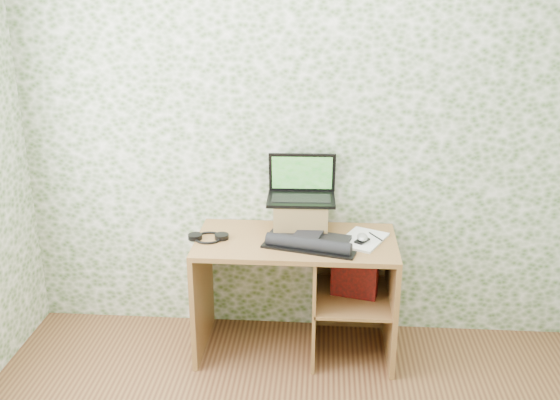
# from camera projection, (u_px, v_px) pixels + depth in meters

# --- Properties ---
(wall_back) EXTENTS (3.50, 0.00, 3.50)m
(wall_back) POSITION_uv_depth(u_px,v_px,m) (299.00, 138.00, 3.83)
(wall_back) COLOR white
(wall_back) RESTS_ON ground
(desk) EXTENTS (1.20, 0.60, 0.75)m
(desk) POSITION_uv_depth(u_px,v_px,m) (308.00, 278.00, 3.84)
(desk) COLOR brown
(desk) RESTS_ON floor
(riser) EXTENTS (0.33, 0.28, 0.20)m
(riser) POSITION_uv_depth(u_px,v_px,m) (301.00, 216.00, 3.83)
(riser) COLOR olive
(riser) RESTS_ON desk
(laptop) EXTENTS (0.42, 0.30, 0.28)m
(laptop) POSITION_uv_depth(u_px,v_px,m) (301.00, 189.00, 3.81)
(laptop) COLOR black
(laptop) RESTS_ON riser
(keyboard) EXTENTS (0.56, 0.40, 0.08)m
(keyboard) POSITION_uv_depth(u_px,v_px,m) (309.00, 241.00, 3.64)
(keyboard) COLOR black
(keyboard) RESTS_ON desk
(headphones) EXTENTS (0.24, 0.19, 0.03)m
(headphones) POSITION_uv_depth(u_px,v_px,m) (208.00, 237.00, 3.73)
(headphones) COLOR black
(headphones) RESTS_ON desk
(notepad) EXTENTS (0.34, 0.38, 0.01)m
(notepad) POSITION_uv_depth(u_px,v_px,m) (363.00, 240.00, 3.71)
(notepad) COLOR silver
(notepad) RESTS_ON desk
(mouse) EXTENTS (0.11, 0.12, 0.03)m
(mouse) POSITION_uv_depth(u_px,v_px,m) (362.00, 239.00, 3.66)
(mouse) COLOR silver
(mouse) RESTS_ON notepad
(pen) EXTENTS (0.07, 0.12, 0.01)m
(pen) POSITION_uv_depth(u_px,v_px,m) (376.00, 237.00, 3.72)
(pen) COLOR black
(pen) RESTS_ON notepad
(red_box) EXTENTS (0.29, 0.15, 0.33)m
(red_box) POSITION_uv_depth(u_px,v_px,m) (355.00, 271.00, 3.77)
(red_box) COLOR #9A100E
(red_box) RESTS_ON desk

